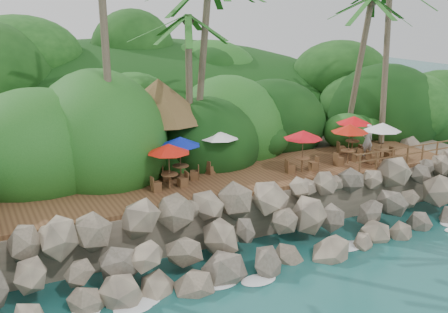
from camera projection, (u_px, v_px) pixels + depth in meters
name	position (u px, v px, depth m)	size (l,w,h in m)	color
ground	(289.00, 270.00, 22.23)	(140.00, 140.00, 0.00)	#19514F
land_base	(157.00, 154.00, 35.67)	(32.00, 25.20, 2.10)	gray
jungle_hill	(125.00, 144.00, 42.40)	(44.80, 28.00, 15.40)	#143811
seawall	(265.00, 228.00, 23.63)	(29.00, 4.00, 2.30)	gray
terrace	(224.00, 180.00, 26.77)	(26.00, 5.00, 0.20)	brown
jungle_foliage	(162.00, 173.00, 35.10)	(44.00, 16.00, 12.00)	#143811
foam_line	(285.00, 267.00, 22.48)	(25.20, 0.80, 0.06)	white
palapa	(159.00, 99.00, 28.37)	(5.49, 5.49, 4.60)	brown
dining_clusters	(227.00, 143.00, 26.07)	(22.77, 4.75, 2.19)	brown
railing	(408.00, 153.00, 28.87)	(7.20, 0.10, 1.00)	brown
waiter	(368.00, 140.00, 30.40)	(0.67, 0.44, 1.84)	silver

